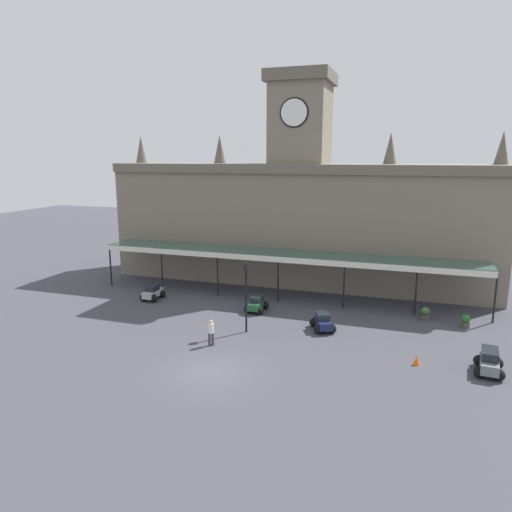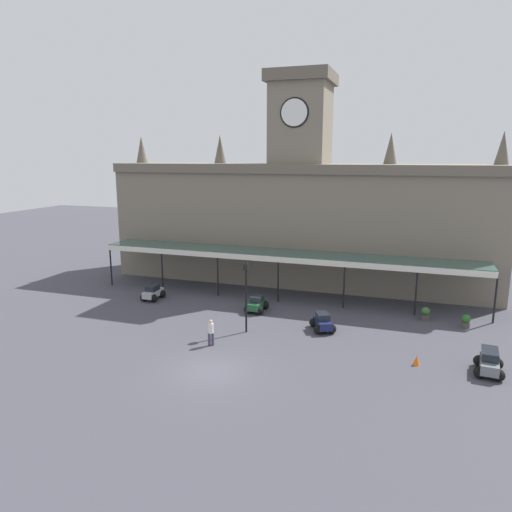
# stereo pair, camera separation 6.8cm
# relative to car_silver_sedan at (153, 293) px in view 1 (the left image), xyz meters

# --- Properties ---
(ground_plane) EXTENTS (140.00, 140.00, 0.00)m
(ground_plane) POSITION_rel_car_silver_sedan_xyz_m (9.84, -10.61, -0.50)
(ground_plane) COLOR #42414B
(station_building) EXTENTS (34.37, 6.64, 18.58)m
(station_building) POSITION_rel_car_silver_sedan_xyz_m (9.84, 9.52, 5.64)
(station_building) COLOR slate
(station_building) RESTS_ON ground
(entrance_canopy) EXTENTS (31.56, 3.26, 3.78)m
(entrance_canopy) POSITION_rel_car_silver_sedan_xyz_m (9.84, 3.98, 3.12)
(entrance_canopy) COLOR #38564C
(entrance_canopy) RESTS_ON ground
(car_silver_sedan) EXTENTS (1.52, 2.05, 1.19)m
(car_silver_sedan) POSITION_rel_car_silver_sedan_xyz_m (0.00, 0.00, 0.00)
(car_silver_sedan) COLOR #B2B5BA
(car_silver_sedan) RESTS_ON ground
(car_navy_sedan) EXTENTS (2.00, 2.23, 1.19)m
(car_navy_sedan) POSITION_rel_car_silver_sedan_xyz_m (14.45, -2.47, 0.00)
(car_navy_sedan) COLOR #19214C
(car_navy_sedan) RESTS_ON ground
(car_grey_estate) EXTENTS (1.68, 2.32, 1.27)m
(car_grey_estate) POSITION_rel_car_silver_sedan_xyz_m (24.17, -6.01, 0.06)
(car_grey_estate) COLOR slate
(car_grey_estate) RESTS_ON ground
(car_green_sedan) EXTENTS (1.54, 2.06, 1.19)m
(car_green_sedan) POSITION_rel_car_silver_sedan_xyz_m (8.99, -0.14, 0.00)
(car_green_sedan) COLOR #1E512D
(car_green_sedan) RESTS_ON ground
(pedestrian_near_entrance) EXTENTS (0.34, 0.34, 1.67)m
(pedestrian_near_entrance) POSITION_rel_car_silver_sedan_xyz_m (8.41, -7.31, 0.41)
(pedestrian_near_entrance) COLOR #3F384C
(pedestrian_near_entrance) RESTS_ON ground
(victorian_lamppost) EXTENTS (0.30, 0.30, 4.80)m
(victorian_lamppost) POSITION_rel_car_silver_sedan_xyz_m (9.70, -4.46, 2.49)
(victorian_lamppost) COLOR black
(victorian_lamppost) RESTS_ON ground
(traffic_cone) EXTENTS (0.40, 0.40, 0.56)m
(traffic_cone) POSITION_rel_car_silver_sedan_xyz_m (20.48, -6.19, -0.22)
(traffic_cone) COLOR orange
(traffic_cone) RESTS_ON ground
(planter_by_canopy) EXTENTS (0.60, 0.60, 0.96)m
(planter_by_canopy) POSITION_rel_car_silver_sedan_xyz_m (21.05, 1.84, -0.01)
(planter_by_canopy) COLOR #47423D
(planter_by_canopy) RESTS_ON ground
(planter_near_kerb) EXTENTS (0.60, 0.60, 0.96)m
(planter_near_kerb) POSITION_rel_car_silver_sedan_xyz_m (23.63, 1.05, -0.01)
(planter_near_kerb) COLOR #47423D
(planter_near_kerb) RESTS_ON ground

